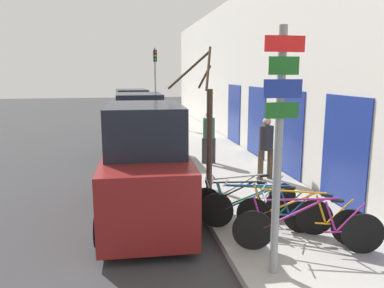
{
  "coord_description": "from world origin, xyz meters",
  "views": [
    {
      "loc": [
        -0.71,
        -1.13,
        3.18
      ],
      "look_at": [
        0.73,
        6.5,
        1.72
      ],
      "focal_mm": 35.0,
      "sensor_mm": 36.0,
      "label": 1
    }
  ],
  "objects_px": {
    "signpost": "(279,144)",
    "parked_car_1": "(139,129)",
    "bicycle_3": "(258,209)",
    "pedestrian_far": "(209,133)",
    "bicycle_2": "(264,211)",
    "street_tree": "(208,127)",
    "parked_car_2": "(132,114)",
    "bicycle_1": "(300,218)",
    "bicycle_4": "(242,202)",
    "parked_car_0": "(145,167)",
    "pedestrian_near": "(266,144)",
    "bicycle_5": "(245,197)",
    "bicycle_0": "(307,229)",
    "traffic_light": "(155,76)"
  },
  "relations": [
    {
      "from": "signpost",
      "to": "parked_car_1",
      "type": "relative_size",
      "value": 0.81
    },
    {
      "from": "bicycle_3",
      "to": "pedestrian_far",
      "type": "xyz_separation_m",
      "value": [
        0.29,
        5.52,
        0.67
      ]
    },
    {
      "from": "bicycle_2",
      "to": "bicycle_3",
      "type": "relative_size",
      "value": 1.2
    },
    {
      "from": "street_tree",
      "to": "parked_car_1",
      "type": "bearing_deg",
      "value": 107.76
    },
    {
      "from": "parked_car_2",
      "to": "pedestrian_far",
      "type": "distance_m",
      "value": 8.21
    },
    {
      "from": "bicycle_1",
      "to": "parked_car_2",
      "type": "distance_m",
      "value": 14.3
    },
    {
      "from": "bicycle_4",
      "to": "parked_car_2",
      "type": "bearing_deg",
      "value": 24.15
    },
    {
      "from": "bicycle_3",
      "to": "parked_car_1",
      "type": "relative_size",
      "value": 0.44
    },
    {
      "from": "parked_car_2",
      "to": "parked_car_0",
      "type": "bearing_deg",
      "value": -93.53
    },
    {
      "from": "bicycle_4",
      "to": "pedestrian_near",
      "type": "relative_size",
      "value": 1.17
    },
    {
      "from": "bicycle_4",
      "to": "bicycle_5",
      "type": "bearing_deg",
      "value": -13.8
    },
    {
      "from": "parked_car_0",
      "to": "bicycle_3",
      "type": "bearing_deg",
      "value": -31.51
    },
    {
      "from": "signpost",
      "to": "bicycle_1",
      "type": "xyz_separation_m",
      "value": [
        0.96,
        1.05,
        -1.63
      ]
    },
    {
      "from": "bicycle_1",
      "to": "pedestrian_near",
      "type": "xyz_separation_m",
      "value": [
        0.87,
        3.94,
        0.64
      ]
    },
    {
      "from": "bicycle_4",
      "to": "bicycle_0",
      "type": "bearing_deg",
      "value": -144.2
    },
    {
      "from": "pedestrian_far",
      "to": "traffic_light",
      "type": "relative_size",
      "value": 0.4
    },
    {
      "from": "bicycle_0",
      "to": "bicycle_5",
      "type": "xyz_separation_m",
      "value": [
        -0.49,
        1.9,
        -0.03
      ]
    },
    {
      "from": "signpost",
      "to": "bicycle_4",
      "type": "distance_m",
      "value": 2.79
    },
    {
      "from": "bicycle_3",
      "to": "pedestrian_near",
      "type": "xyz_separation_m",
      "value": [
        1.46,
        3.29,
        0.67
      ]
    },
    {
      "from": "pedestrian_far",
      "to": "street_tree",
      "type": "xyz_separation_m",
      "value": [
        -0.71,
        -2.86,
        0.62
      ]
    },
    {
      "from": "signpost",
      "to": "bicycle_2",
      "type": "distance_m",
      "value": 2.26
    },
    {
      "from": "bicycle_2",
      "to": "pedestrian_far",
      "type": "height_order",
      "value": "pedestrian_far"
    },
    {
      "from": "parked_car_2",
      "to": "street_tree",
      "type": "relative_size",
      "value": 1.18
    },
    {
      "from": "parked_car_2",
      "to": "pedestrian_far",
      "type": "bearing_deg",
      "value": -76.59
    },
    {
      "from": "parked_car_0",
      "to": "street_tree",
      "type": "relative_size",
      "value": 1.3
    },
    {
      "from": "bicycle_5",
      "to": "traffic_light",
      "type": "height_order",
      "value": "traffic_light"
    },
    {
      "from": "bicycle_5",
      "to": "pedestrian_far",
      "type": "bearing_deg",
      "value": -3.8
    },
    {
      "from": "signpost",
      "to": "parked_car_2",
      "type": "distance_m",
      "value": 15.22
    },
    {
      "from": "bicycle_1",
      "to": "bicycle_3",
      "type": "distance_m",
      "value": 0.88
    },
    {
      "from": "bicycle_2",
      "to": "bicycle_4",
      "type": "relative_size",
      "value": 1.14
    },
    {
      "from": "bicycle_0",
      "to": "parked_car_0",
      "type": "xyz_separation_m",
      "value": [
        -2.59,
        2.59,
        0.57
      ]
    },
    {
      "from": "bicycle_1",
      "to": "parked_car_0",
      "type": "height_order",
      "value": "parked_car_0"
    },
    {
      "from": "traffic_light",
      "to": "bicycle_0",
      "type": "bearing_deg",
      "value": -86.24
    },
    {
      "from": "parked_car_1",
      "to": "bicycle_3",
      "type": "bearing_deg",
      "value": -75.38
    },
    {
      "from": "signpost",
      "to": "street_tree",
      "type": "distance_m",
      "value": 4.38
    },
    {
      "from": "parked_car_0",
      "to": "traffic_light",
      "type": "xyz_separation_m",
      "value": [
        1.5,
        13.89,
        1.89
      ]
    },
    {
      "from": "signpost",
      "to": "pedestrian_far",
      "type": "xyz_separation_m",
      "value": [
        0.66,
        7.23,
        -0.99
      ]
    },
    {
      "from": "bicycle_3",
      "to": "parked_car_0",
      "type": "height_order",
      "value": "parked_car_0"
    },
    {
      "from": "bicycle_4",
      "to": "pedestrian_near",
      "type": "distance_m",
      "value": 3.28
    },
    {
      "from": "parked_car_0",
      "to": "traffic_light",
      "type": "bearing_deg",
      "value": 86.24
    },
    {
      "from": "parked_car_0",
      "to": "street_tree",
      "type": "xyz_separation_m",
      "value": [
        1.7,
        1.23,
        0.67
      ]
    },
    {
      "from": "bicycle_1",
      "to": "bicycle_2",
      "type": "relative_size",
      "value": 0.87
    },
    {
      "from": "pedestrian_near",
      "to": "street_tree",
      "type": "bearing_deg",
      "value": -169.94
    },
    {
      "from": "bicycle_2",
      "to": "bicycle_3",
      "type": "xyz_separation_m",
      "value": [
        -0.06,
        0.2,
        -0.03
      ]
    },
    {
      "from": "bicycle_2",
      "to": "parked_car_0",
      "type": "height_order",
      "value": "parked_car_0"
    },
    {
      "from": "bicycle_0",
      "to": "pedestrian_far",
      "type": "distance_m",
      "value": 6.71
    },
    {
      "from": "bicycle_2",
      "to": "signpost",
      "type": "bearing_deg",
      "value": -173.9
    },
    {
      "from": "bicycle_4",
      "to": "pedestrian_far",
      "type": "height_order",
      "value": "pedestrian_far"
    },
    {
      "from": "bicycle_1",
      "to": "pedestrian_far",
      "type": "distance_m",
      "value": 6.21
    },
    {
      "from": "bicycle_3",
      "to": "bicycle_2",
      "type": "bearing_deg",
      "value": -134.71
    }
  ]
}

